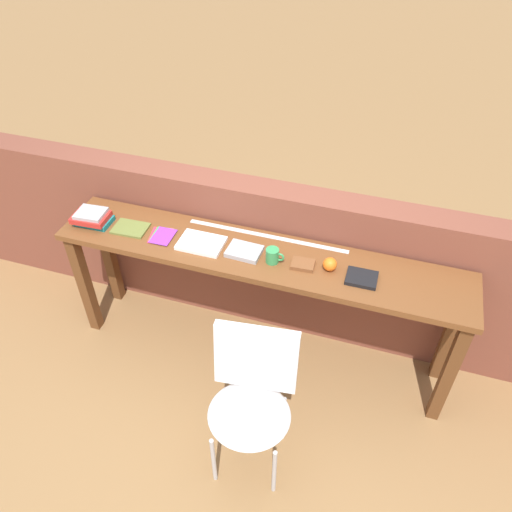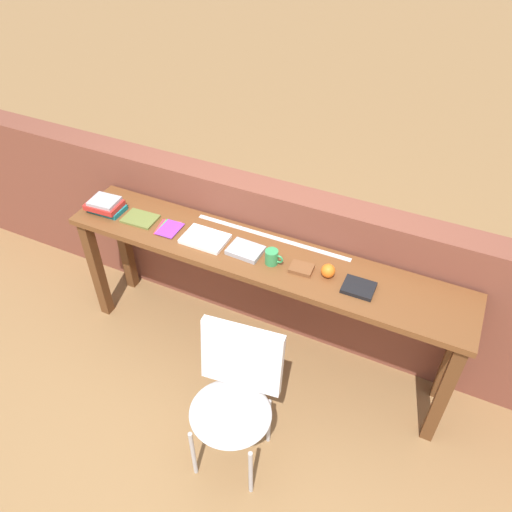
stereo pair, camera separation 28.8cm
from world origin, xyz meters
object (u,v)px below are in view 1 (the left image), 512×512
Objects in this scene: book_open_centre at (201,243)px; sports_ball_small at (330,264)px; book_stack_leftmost at (92,218)px; chair_white_moulded at (252,395)px; book_repair_rightmost at (362,278)px; pamphlet_pile_colourful at (162,236)px; mug at (273,256)px; leather_journal_brown at (303,264)px; magazine_cycling at (131,228)px.

sports_ball_small is (0.78, 0.02, 0.03)m from book_open_centre.
book_stack_leftmost reaches higher than book_open_centre.
chair_white_moulded is 1.49m from book_stack_leftmost.
book_stack_leftmost is 1.69m from book_repair_rightmost.
mug reaches higher than pamphlet_pile_colourful.
mug is at bearing -1.40° from pamphlet_pile_colourful.
mug reaches higher than book_stack_leftmost.
chair_white_moulded is 6.86× the size of leather_journal_brown.
leather_journal_brown is at bearing -0.02° from pamphlet_pile_colourful.
book_repair_rightmost is (0.19, -0.03, -0.03)m from sports_ball_small.
book_stack_leftmost is 1.36× the size of book_repair_rightmost.
book_repair_rightmost is (0.96, -0.01, 0.00)m from book_open_centre.
leather_journal_brown reaches higher than pamphlet_pile_colourful.
mug is 1.38× the size of sports_ball_small.
magazine_cycling is 1.25m from sports_ball_small.
book_stack_leftmost reaches higher than leather_journal_brown.
chair_white_moulded is 0.78m from mug.
magazine_cycling reaches higher than chair_white_moulded.
chair_white_moulded is 11.15× the size of sports_ball_small.
leather_journal_brown reaches higher than book_open_centre.
magazine_cycling is 0.78× the size of book_open_centre.
book_repair_rightmost is at bearing -8.24° from sports_ball_small.
mug is at bearing -0.21° from book_stack_leftmost.
mug reaches higher than chair_white_moulded.
magazine_cycling is at bearing 146.11° from chair_white_moulded.
chair_white_moulded is 0.78m from leather_journal_brown.
sports_ball_small is at bearing -1.91° from magazine_cycling.
pamphlet_pile_colourful is 1.39× the size of leather_journal_brown.
pamphlet_pile_colourful is 1.64× the size of mug.
book_repair_rightmost is at bearing -5.33° from leather_journal_brown.
book_open_centre is 0.96m from book_repair_rightmost.
mug reaches higher than magazine_cycling.
chair_white_moulded is at bearing -100.74° from leather_journal_brown.
mug is at bearing -1.86° from book_open_centre.
magazine_cycling is 0.22m from pamphlet_pile_colourful.
chair_white_moulded is 1.11m from pamphlet_pile_colourful.
magazine_cycling reaches higher than pamphlet_pile_colourful.
mug is (-0.09, 0.66, 0.40)m from chair_white_moulded.
book_open_centre is 0.45m from mug.
book_stack_leftmost reaches higher than book_repair_rightmost.
mug reaches higher than book_repair_rightmost.
book_open_centre and book_repair_rightmost have the same top height.
leather_journal_brown is (0.09, 0.68, 0.37)m from chair_white_moulded.
sports_ball_small is at bearing 1.49° from book_open_centre.
sports_ball_small is (0.32, 0.03, -0.01)m from mug.
mug is (0.93, -0.02, 0.04)m from magazine_cycling.
book_open_centre is (-0.54, 0.68, 0.36)m from chair_white_moulded.
chair_white_moulded is 0.83m from sports_ball_small.
magazine_cycling is at bearing 178.88° from book_repair_rightmost.
book_stack_leftmost is (-1.27, 0.67, 0.40)m from chair_white_moulded.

